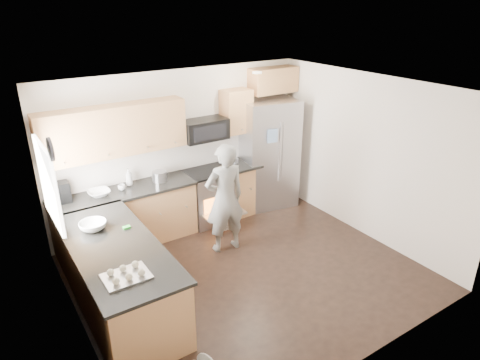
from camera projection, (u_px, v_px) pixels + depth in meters
ground at (248, 273)px, 6.10m from camera, size 4.50×4.50×0.00m
room_shell at (246, 163)px, 5.44m from camera, size 4.54×4.04×2.62m
back_cabinet_run at (156, 180)px, 6.77m from camera, size 4.45×0.64×2.50m
peninsula at (118, 278)px, 5.22m from camera, size 0.96×2.36×1.03m
stove_range at (209, 184)px, 7.31m from camera, size 0.76×0.97×1.79m
refrigerator at (268, 153)px, 7.82m from camera, size 1.09×0.91×1.98m
person at (225, 199)px, 6.37m from camera, size 0.66×0.46×1.71m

